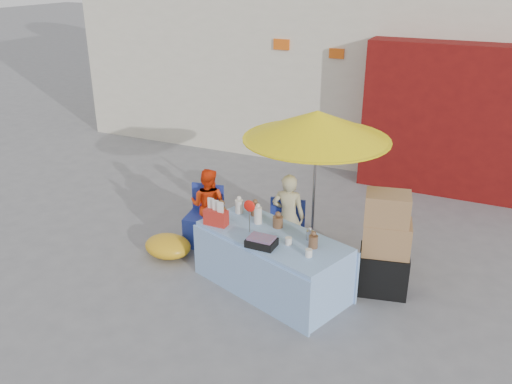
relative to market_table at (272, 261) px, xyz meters
The scene contains 9 objects.
ground 0.68m from the market_table, behind, with size 80.00×80.00×0.00m, color slate.
market_table is the anchor object (origin of this frame).
chair_left 1.52m from the market_table, 153.88° to the left, with size 0.55×0.54×0.85m.
chair_right 0.69m from the market_table, 99.34° to the left, with size 0.55×0.54×0.85m.
vendor_orange 1.59m from the market_table, 149.45° to the left, with size 0.54×0.42×1.11m, color #F9390D.
vendor_beige 0.84m from the market_table, 97.61° to the left, with size 0.45×0.30×1.24m, color #C6BB8C.
umbrella 1.79m from the market_table, 78.53° to the left, with size 1.90×1.90×2.09m.
box_stack 1.40m from the market_table, 22.49° to the left, with size 0.68×0.60×1.32m.
tarp_bundle 1.65m from the market_table, behind, with size 0.67×0.54×0.30m, color gold.
Camera 1 is at (2.85, -5.37, 3.80)m, focal length 38.00 mm.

